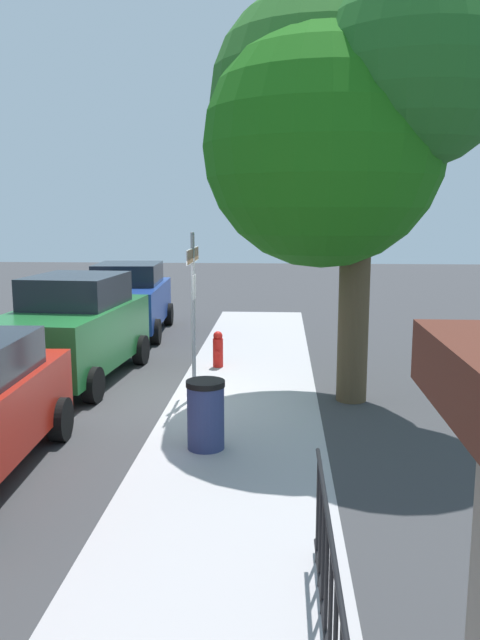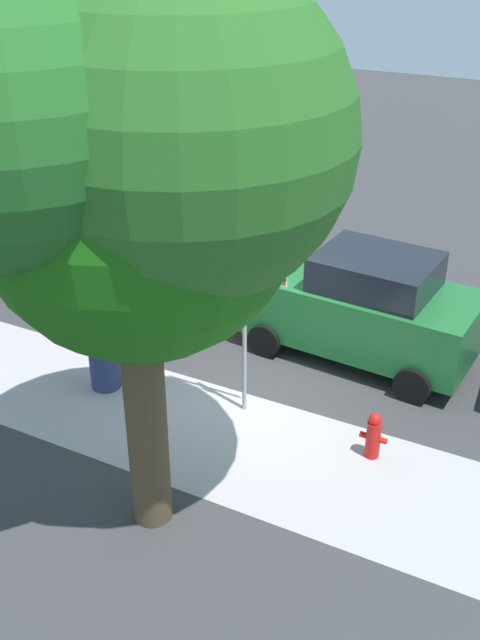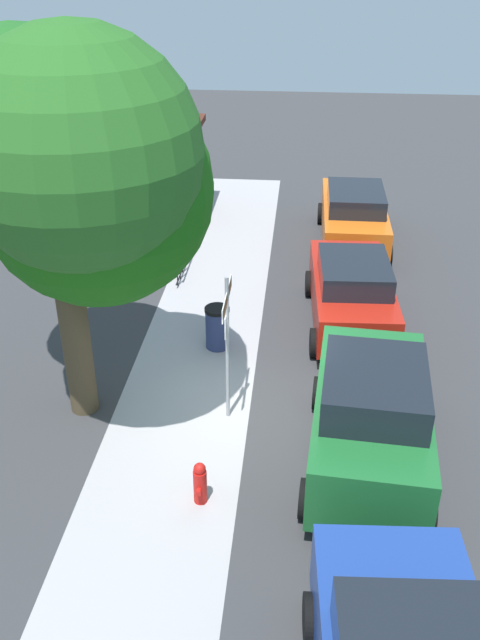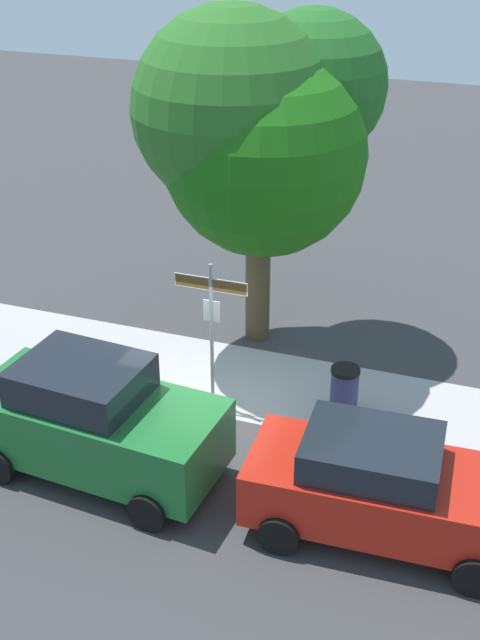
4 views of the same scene
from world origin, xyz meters
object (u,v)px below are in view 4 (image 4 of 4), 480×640
street_sign (211,311)px  shade_tree (261,125)px  car_red (383,487)px  fire_hydrant (111,360)px  trash_bin (344,391)px  car_green (96,420)px

street_sign → shade_tree: bearing=87.2°
car_red → shade_tree: bearing=123.8°
fire_hydrant → trash_bin: 4.74m
car_red → trash_bin: (-1.25, 2.95, -0.39)m
car_green → trash_bin: 4.69m
shade_tree → car_green: shade_tree is taller
street_sign → fire_hydrant: 2.80m
car_green → car_red: car_green is taller
car_red → fire_hydrant: bearing=153.6°
shade_tree → trash_bin: (2.33, -1.92, -4.32)m
car_red → trash_bin: bearing=110.5°
fire_hydrant → car_red: bearing=-23.9°
street_sign → shade_tree: shade_tree is taller
car_red → fire_hydrant: 6.55m
street_sign → fire_hydrant: (-2.28, 0.20, -1.62)m
car_green → fire_hydrant: size_ratio=5.54×
fire_hydrant → trash_bin: (4.72, 0.30, 0.11)m
street_sign → trash_bin: street_sign is taller
trash_bin → car_red: bearing=-67.0°
fire_hydrant → car_green: bearing=-66.7°
trash_bin → street_sign: bearing=-168.5°
fire_hydrant → trash_bin: trash_bin is taller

